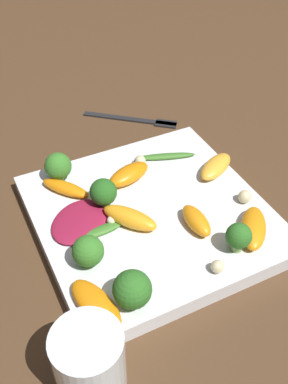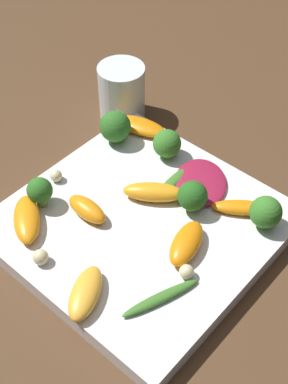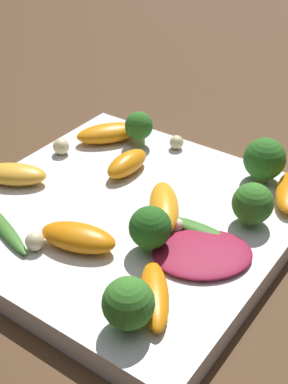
% 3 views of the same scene
% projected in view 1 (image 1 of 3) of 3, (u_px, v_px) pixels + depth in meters
% --- Properties ---
extents(ground_plane, '(2.40, 2.40, 0.00)m').
position_uv_depth(ground_plane, '(151.00, 222.00, 0.62)').
color(ground_plane, '#4C331E').
extents(plate, '(0.30, 0.30, 0.02)m').
position_uv_depth(plate, '(151.00, 216.00, 0.61)').
color(plate, white).
rests_on(plate, ground_plane).
extents(drinking_glass, '(0.07, 0.07, 0.08)m').
position_uv_depth(drinking_glass, '(89.00, 363.00, 0.42)').
color(drinking_glass, white).
rests_on(drinking_glass, ground_plane).
extents(fork, '(0.14, 0.12, 0.01)m').
position_uv_depth(fork, '(140.00, 120.00, 0.80)').
color(fork, '#262628').
rests_on(fork, ground_plane).
extents(radicchio_leaf_0, '(0.11, 0.11, 0.01)m').
position_uv_depth(radicchio_leaf_0, '(79.00, 221.00, 0.58)').
color(radicchio_leaf_0, maroon).
rests_on(radicchio_leaf_0, plate).
extents(orange_segment_0, '(0.07, 0.05, 0.02)m').
position_uv_depth(orange_segment_0, '(127.00, 175.00, 0.64)').
color(orange_segment_0, orange).
rests_on(orange_segment_0, plate).
extents(orange_segment_1, '(0.06, 0.07, 0.01)m').
position_uv_depth(orange_segment_1, '(66.00, 188.00, 0.63)').
color(orange_segment_1, orange).
rests_on(orange_segment_1, plate).
extents(orange_segment_2, '(0.07, 0.08, 0.02)m').
position_uv_depth(orange_segment_2, '(253.00, 228.00, 0.56)').
color(orange_segment_2, orange).
rests_on(orange_segment_2, plate).
extents(orange_segment_3, '(0.03, 0.06, 0.02)m').
position_uv_depth(orange_segment_3, '(196.00, 221.00, 0.57)').
color(orange_segment_3, orange).
rests_on(orange_segment_3, plate).
extents(orange_segment_4, '(0.08, 0.06, 0.02)m').
position_uv_depth(orange_segment_4, '(216.00, 167.00, 0.66)').
color(orange_segment_4, '#FCAD33').
rests_on(orange_segment_4, plate).
extents(orange_segment_5, '(0.07, 0.08, 0.02)m').
position_uv_depth(orange_segment_5, '(130.00, 218.00, 0.58)').
color(orange_segment_5, orange).
rests_on(orange_segment_5, plate).
extents(orange_segment_6, '(0.05, 0.08, 0.02)m').
position_uv_depth(orange_segment_6, '(96.00, 304.00, 0.48)').
color(orange_segment_6, orange).
rests_on(orange_segment_6, plate).
extents(broccoli_floret_0, '(0.03, 0.03, 0.04)m').
position_uv_depth(broccoli_floret_0, '(239.00, 237.00, 0.54)').
color(broccoli_floret_0, '#7A9E51').
rests_on(broccoli_floret_0, plate).
extents(broccoli_floret_1, '(0.04, 0.04, 0.05)m').
position_uv_depth(broccoli_floret_1, '(132.00, 290.00, 0.48)').
color(broccoli_floret_1, '#7A9E51').
rests_on(broccoli_floret_1, plate).
extents(broccoli_floret_2, '(0.04, 0.04, 0.04)m').
position_uv_depth(broccoli_floret_2, '(88.00, 251.00, 0.52)').
color(broccoli_floret_2, '#7A9E51').
rests_on(broccoli_floret_2, plate).
extents(broccoli_floret_3, '(0.04, 0.04, 0.04)m').
position_uv_depth(broccoli_floret_3, '(103.00, 192.00, 0.59)').
color(broccoli_floret_3, '#84AD5B').
rests_on(broccoli_floret_3, plate).
extents(broccoli_floret_4, '(0.04, 0.04, 0.04)m').
position_uv_depth(broccoli_floret_4, '(58.00, 166.00, 0.64)').
color(broccoli_floret_4, '#7A9E51').
rests_on(broccoli_floret_4, plate).
extents(arugula_sprig_0, '(0.09, 0.04, 0.01)m').
position_uv_depth(arugula_sprig_0, '(165.00, 156.00, 0.68)').
color(arugula_sprig_0, '#3D7528').
rests_on(arugula_sprig_0, plate).
extents(arugula_sprig_1, '(0.06, 0.02, 0.01)m').
position_uv_depth(arugula_sprig_1, '(101.00, 230.00, 0.57)').
color(arugula_sprig_1, '#3D7528').
rests_on(arugula_sprig_1, plate).
extents(macadamia_nut_0, '(0.02, 0.02, 0.02)m').
position_uv_depth(macadamia_nut_0, '(245.00, 197.00, 0.61)').
color(macadamia_nut_0, beige).
rests_on(macadamia_nut_0, plate).
extents(macadamia_nut_1, '(0.02, 0.02, 0.02)m').
position_uv_depth(macadamia_nut_1, '(140.00, 161.00, 0.67)').
color(macadamia_nut_1, beige).
rests_on(macadamia_nut_1, plate).
extents(macadamia_nut_2, '(0.01, 0.01, 0.01)m').
position_uv_depth(macadamia_nut_2, '(112.00, 221.00, 0.58)').
color(macadamia_nut_2, beige).
rests_on(macadamia_nut_2, plate).
extents(macadamia_nut_3, '(0.02, 0.02, 0.02)m').
position_uv_depth(macadamia_nut_3, '(217.00, 267.00, 0.52)').
color(macadamia_nut_3, beige).
rests_on(macadamia_nut_3, plate).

